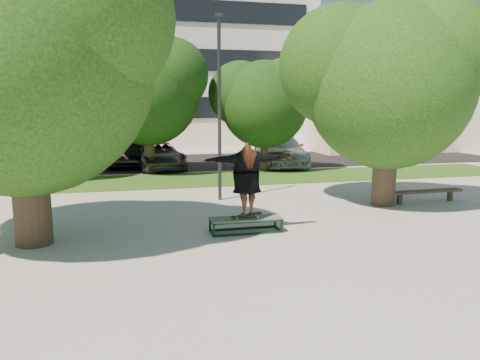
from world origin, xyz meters
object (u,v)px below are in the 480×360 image
object	(u,v)px
tree_left	(17,49)
car_grey	(160,156)
lamppost	(219,107)
car_silver_b	(280,150)
grind_box	(246,225)
car_dark	(129,152)
tree_right	(385,76)
car_silver_a	(99,151)
bench	(425,192)

from	to	relation	value
tree_left	car_grey	world-z (taller)	tree_left
lamppost	car_silver_b	distance (m)	10.14
grind_box	car_dark	world-z (taller)	car_dark
car_dark	grind_box	bearing A→B (deg)	-72.29
tree_left	lamppost	bearing A→B (deg)	36.42
tree_right	car_grey	xyz separation A→B (m)	(-6.34, 10.42, -3.44)
lamppost	tree_right	bearing A→B (deg)	-21.28
car_silver_a	car_silver_b	distance (m)	9.71
tree_left	car_dark	world-z (taller)	tree_left
car_silver_a	car_silver_b	size ratio (longest dim) A/B	0.84
bench	car_silver_a	bearing A→B (deg)	128.59
tree_right	tree_left	bearing A→B (deg)	-168.97
car_dark	car_grey	xyz separation A→B (m)	(1.51, -1.55, -0.09)
car_grey	car_silver_b	size ratio (longest dim) A/B	0.84
car_grey	car_silver_b	distance (m)	6.43
car_dark	tree_left	bearing A→B (deg)	-92.95
car_silver_a	tree_left	bearing A→B (deg)	-103.51
car_grey	car_silver_a	bearing A→B (deg)	141.37
grind_box	car_silver_b	distance (m)	13.68
bench	car_dark	bearing A→B (deg)	125.33
tree_left	car_dark	size ratio (longest dim) A/B	1.59
bench	car_silver_a	world-z (taller)	car_silver_a
car_silver_a	car_grey	world-z (taller)	car_silver_a
car_silver_a	car_grey	size ratio (longest dim) A/B	1.01
tree_left	car_silver_a	xyz separation A→B (m)	(0.79, 14.41, -3.62)
tree_right	car_grey	world-z (taller)	tree_right
tree_left	grind_box	world-z (taller)	tree_left
tree_right	car_silver_b	world-z (taller)	tree_right
tree_left	car_grey	size ratio (longest dim) A/B	1.51
lamppost	grind_box	bearing A→B (deg)	-92.15
grind_box	bench	distance (m)	7.03
lamppost	car_grey	world-z (taller)	lamppost
car_silver_a	car_dark	bearing A→B (deg)	-26.63
tree_left	car_silver_a	world-z (taller)	tree_left
car_dark	bench	bearing A→B (deg)	-45.21
car_silver_a	car_silver_b	bearing A→B (deg)	-22.30
grind_box	lamppost	bearing A→B (deg)	87.85
grind_box	car_silver_b	xyz separation A→B (m)	(5.16, 12.65, 0.62)
car_silver_a	car_grey	xyz separation A→B (m)	(3.07, -2.01, -0.15)
lamppost	car_grey	distance (m)	8.97
grind_box	car_silver_a	world-z (taller)	car_silver_a
bench	car_grey	size ratio (longest dim) A/B	0.58
car_dark	tree_right	bearing A→B (deg)	-50.09
lamppost	car_silver_a	xyz separation A→B (m)	(-4.50, 10.51, -2.35)
car_silver_a	car_dark	world-z (taller)	car_silver_a
lamppost	car_silver_b	xyz separation A→B (m)	(5.00, 8.50, -2.34)
car_silver_a	car_dark	size ratio (longest dim) A/B	1.05
grind_box	tree_left	bearing A→B (deg)	177.22
tree_right	car_silver_a	distance (m)	15.93
tree_right	bench	size ratio (longest dim) A/B	2.40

